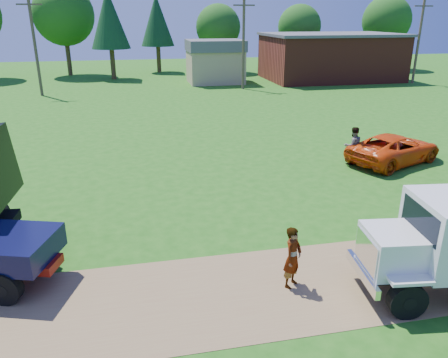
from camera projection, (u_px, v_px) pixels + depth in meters
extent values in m
plane|color=#1E5713|center=(337.00, 280.00, 12.82)|extent=(140.00, 140.00, 0.00)
cube|color=brown|center=(337.00, 280.00, 12.82)|extent=(120.00, 4.20, 0.01)
cylinder|color=black|center=(407.00, 300.00, 11.10)|extent=(1.04, 0.44, 1.00)
cylinder|color=black|center=(407.00, 300.00, 11.10)|extent=(0.39, 0.38, 0.35)
cylinder|color=black|center=(376.00, 260.00, 12.92)|extent=(1.04, 0.44, 1.00)
cylinder|color=black|center=(376.00, 260.00, 12.92)|extent=(0.39, 0.38, 0.35)
cube|color=silver|center=(396.00, 250.00, 11.69)|extent=(1.82, 1.74, 1.10)
cube|color=silver|center=(367.00, 252.00, 11.65)|extent=(0.24, 1.37, 0.91)
cube|color=silver|center=(362.00, 273.00, 11.87)|extent=(0.40, 2.10, 0.27)
cube|color=black|center=(420.00, 220.00, 11.43)|extent=(0.27, 1.82, 0.78)
cube|color=black|center=(432.00, 202.00, 12.53)|extent=(1.36, 0.21, 0.68)
cube|color=silver|center=(411.00, 280.00, 10.89)|extent=(1.14, 0.54, 0.09)
cube|color=silver|center=(378.00, 242.00, 12.71)|extent=(1.14, 0.54, 0.09)
cylinder|color=black|center=(4.00, 288.00, 11.63)|extent=(1.01, 0.59, 0.97)
cylinder|color=black|center=(4.00, 288.00, 11.63)|extent=(0.42, 0.41, 0.34)
cylinder|color=black|center=(39.00, 253.00, 13.35)|extent=(1.01, 0.59, 0.97)
cylinder|color=black|center=(39.00, 253.00, 13.35)|extent=(0.42, 0.41, 0.34)
imported|color=#D7400A|center=(394.00, 149.00, 22.78)|extent=(6.00, 4.40, 1.52)
imported|color=#999999|center=(293.00, 257.00, 12.26)|extent=(0.79, 0.78, 1.84)
imported|color=#999999|center=(353.00, 146.00, 22.45)|extent=(0.97, 0.75, 1.98)
cube|color=maroon|center=(330.00, 58.00, 52.03)|extent=(15.00, 10.00, 5.00)
cube|color=#515256|center=(332.00, 34.00, 51.10)|extent=(15.40, 10.40, 0.30)
cube|color=tan|center=(215.00, 67.00, 49.58)|extent=(6.00, 5.00, 3.60)
cube|color=#515256|center=(215.00, 45.00, 48.77)|extent=(6.20, 5.40, 1.20)
cylinder|color=#4B3D2A|center=(35.00, 47.00, 40.59)|extent=(0.28, 0.28, 9.00)
cube|color=#4B3D2A|center=(29.00, 4.00, 39.28)|extent=(2.20, 0.14, 0.14)
cylinder|color=#4B3D2A|center=(243.00, 44.00, 44.44)|extent=(0.28, 0.28, 9.00)
cube|color=#4B3D2A|center=(244.00, 5.00, 43.13)|extent=(2.20, 0.14, 0.14)
cylinder|color=#4B3D2A|center=(418.00, 42.00, 48.29)|extent=(0.28, 0.28, 9.00)
cube|color=#4B3D2A|center=(424.00, 6.00, 46.98)|extent=(2.20, 0.14, 0.14)
cylinder|color=#352916|center=(69.00, 59.00, 55.62)|extent=(0.56, 0.56, 3.94)
sphere|color=#124611|center=(63.00, 15.00, 53.74)|extent=(7.43, 7.43, 7.43)
cylinder|color=#352916|center=(159.00, 59.00, 58.77)|extent=(0.56, 0.56, 3.47)
cone|color=#10371D|center=(157.00, 20.00, 57.04)|extent=(4.36, 4.36, 6.45)
cylinder|color=#352916|center=(218.00, 60.00, 58.92)|extent=(0.56, 0.56, 3.12)
sphere|color=#124611|center=(218.00, 27.00, 57.43)|extent=(5.88, 5.88, 5.88)
cylinder|color=#352916|center=(298.00, 58.00, 61.67)|extent=(0.56, 0.56, 3.12)
sphere|color=#124611|center=(299.00, 26.00, 60.18)|extent=(5.89, 5.89, 5.89)
cylinder|color=#352916|center=(382.00, 56.00, 62.44)|extent=(0.56, 0.56, 3.54)
sphere|color=#124611|center=(386.00, 20.00, 60.75)|extent=(6.68, 6.68, 6.68)
cylinder|color=#352916|center=(113.00, 64.00, 52.33)|extent=(0.56, 0.56, 3.60)
cone|color=#10371D|center=(109.00, 19.00, 50.53)|extent=(4.53, 4.53, 6.69)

